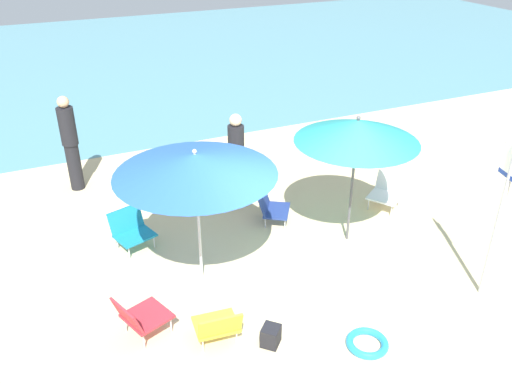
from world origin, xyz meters
TOP-DOWN VIEW (x-y plane):
  - ground_plane at (0.00, 0.00)m, footprint 40.00×40.00m
  - sea_water at (0.00, 14.06)m, footprint 40.00×16.00m
  - umbrella_blue at (-1.49, 1.29)m, footprint 2.15×2.15m
  - umbrella_teal at (0.94, 1.27)m, footprint 1.83×1.83m
  - beach_chair_a at (2.16, 1.91)m, footprint 0.78×0.76m
  - beach_chair_b at (-1.74, -0.06)m, footprint 0.57×0.57m
  - beach_chair_c at (-2.23, 2.47)m, footprint 0.69×0.68m
  - beach_chair_d at (0.05, 2.25)m, footprint 0.71×0.74m
  - beach_chair_e at (-2.56, 0.44)m, footprint 0.72×0.68m
  - person_a at (-0.21, 3.10)m, footprint 0.28×0.28m
  - person_b at (-2.75, 4.81)m, footprint 0.29×0.29m
  - warning_sign at (1.90, -0.62)m, footprint 0.14×0.43m
  - swim_ring at (-0.11, -0.83)m, footprint 0.51×0.51m
  - beach_bag at (-1.16, -0.32)m, footprint 0.31×0.31m

SIDE VIEW (x-z plane):
  - ground_plane at x=0.00m, z-range 0.00..0.00m
  - sea_water at x=0.00m, z-range 0.00..0.01m
  - swim_ring at x=-0.11m, z-range 0.00..0.09m
  - beach_bag at x=-1.16m, z-range 0.00..0.25m
  - beach_chair_b at x=-1.74m, z-range 0.01..0.56m
  - beach_chair_a at x=2.16m, z-range 0.01..0.57m
  - beach_chair_d at x=0.05m, z-range 0.01..0.59m
  - beach_chair_c at x=-2.23m, z-range 0.01..0.60m
  - beach_chair_e at x=-2.56m, z-range 0.03..0.62m
  - person_a at x=-0.21m, z-range 0.02..1.68m
  - person_b at x=-2.75m, z-range 0.02..1.82m
  - warning_sign at x=1.90m, z-range 0.32..2.54m
  - umbrella_blue at x=-1.49m, z-range 0.79..2.78m
  - umbrella_teal at x=0.94m, z-range 0.81..2.89m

